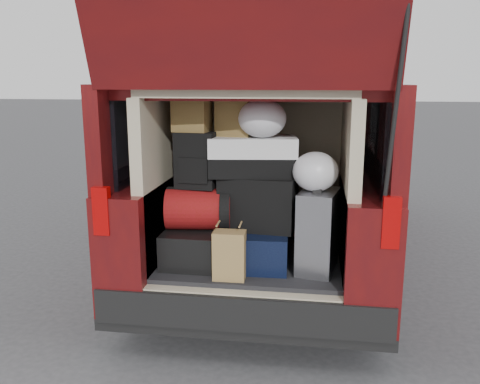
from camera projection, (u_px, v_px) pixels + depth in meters
The scene contains 15 objects.
ground at pixel (247, 345), 3.53m from camera, with size 80.00×80.00×0.00m, color #343436.
minivan at pixel (272, 170), 5.12m from camera, with size 1.90×5.35×2.77m.
load_floor at pixel (252, 292), 3.74m from camera, with size 1.24×1.05×0.55m, color black.
black_hardshell at pixel (200, 243), 3.60m from camera, with size 0.44×0.61×0.24m, color black.
navy_hardshell at pixel (255, 245), 3.55m from camera, with size 0.46×0.57×0.25m, color black.
silver_roller at pixel (318, 231), 3.37m from camera, with size 0.23×0.36×0.55m, color silver.
kraft_bag at pixel (229, 255), 3.25m from camera, with size 0.20×0.13×0.32m, color olive.
red_duffel at pixel (199, 209), 3.50m from camera, with size 0.44×0.29×0.29m, color maroon.
black_soft_case at pixel (258, 202), 3.50m from camera, with size 0.51×0.31×0.37m, color black.
backpack at pixel (196, 160), 3.45m from camera, with size 0.27×0.16×0.38m, color black.
twotone_duffel at pixel (253, 156), 3.45m from camera, with size 0.59×0.31×0.26m, color white.
grocery_sack_lower at pixel (192, 116), 3.42m from camera, with size 0.23×0.19×0.21m, color brown.
grocery_sack_upper at pixel (236, 118), 3.46m from camera, with size 0.24×0.20×0.24m, color brown.
plastic_bag_center at pixel (262, 118), 3.34m from camera, with size 0.32×0.30×0.26m, color silver.
plastic_bag_right at pixel (315, 172), 3.28m from camera, with size 0.30×0.28×0.26m, color silver.
Camera 1 is at (0.42, -3.19, 1.81)m, focal length 38.00 mm.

